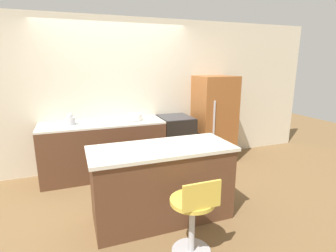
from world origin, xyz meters
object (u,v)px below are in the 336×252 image
Objects in this scene: oven_range at (175,141)px; refrigerator at (214,119)px; mixing_bowl at (135,117)px; kettle at (70,120)px; stool_chair at (193,216)px.

oven_range is 0.86m from refrigerator.
mixing_bowl is (-1.53, -0.02, 0.15)m from refrigerator.
stool_chair is at bearing -64.87° from kettle.
refrigerator is 2.56m from kettle.
oven_range is 1.08× the size of stool_chair.
stool_chair is at bearing -89.23° from mixing_bowl.
oven_range is at bearing 72.30° from stool_chair.
stool_chair is (-0.72, -2.24, -0.03)m from oven_range.
oven_range is 0.90m from mixing_bowl.
oven_range is 2.35m from stool_chair.
mixing_bowl reaches higher than oven_range.
refrigerator reaches higher than kettle.
stool_chair is 2.53m from kettle.
stool_chair is at bearing -107.70° from oven_range.
kettle is at bearing -179.57° from oven_range.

